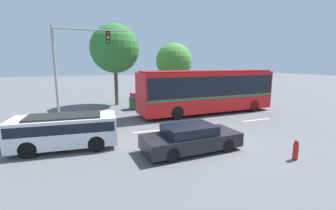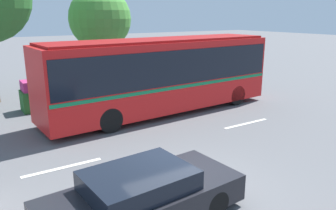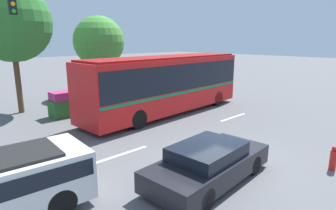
% 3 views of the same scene
% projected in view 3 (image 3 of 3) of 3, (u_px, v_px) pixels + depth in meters
% --- Properties ---
extents(ground_plane, '(140.00, 140.00, 0.00)m').
position_uv_depth(ground_plane, '(223.00, 162.00, 10.28)').
color(ground_plane, '#5B5B5E').
extents(city_bus, '(11.47, 3.19, 3.45)m').
position_uv_depth(city_bus, '(167.00, 81.00, 16.81)').
color(city_bus, red).
rests_on(city_bus, ground).
extents(sedan_foreground, '(4.67, 2.18, 1.24)m').
position_uv_depth(sedan_foreground, '(209.00, 163.00, 8.80)').
color(sedan_foreground, black).
rests_on(sedan_foreground, ground).
extents(flowering_hedge, '(7.81, 1.10, 1.47)m').
position_uv_depth(flowering_hedge, '(111.00, 97.00, 18.43)').
color(flowering_hedge, '#286028').
rests_on(flowering_hedge, ground).
extents(street_tree_left, '(4.56, 4.56, 7.65)m').
position_uv_depth(street_tree_left, '(11.00, 23.00, 16.13)').
color(street_tree_left, brown).
rests_on(street_tree_left, ground).
extents(street_tree_centre, '(4.00, 4.00, 6.24)m').
position_uv_depth(street_tree_centre, '(99.00, 42.00, 22.16)').
color(street_tree_centre, brown).
rests_on(street_tree_centre, ground).
extents(fire_hydrant, '(0.22, 0.22, 0.86)m').
position_uv_depth(fire_hydrant, '(333.00, 159.00, 9.60)').
color(fire_hydrant, red).
rests_on(fire_hydrant, ground).
extents(lane_stripe_near, '(2.40, 0.16, 0.01)m').
position_uv_depth(lane_stripe_near, '(122.00, 154.00, 10.98)').
color(lane_stripe_near, silver).
rests_on(lane_stripe_near, ground).
extents(lane_stripe_mid, '(2.40, 0.16, 0.01)m').
position_uv_depth(lane_stripe_mid, '(233.00, 117.00, 16.22)').
color(lane_stripe_mid, silver).
rests_on(lane_stripe_mid, ground).
extents(lane_stripe_far, '(2.40, 0.16, 0.01)m').
position_uv_depth(lane_stripe_far, '(7.00, 189.00, 8.44)').
color(lane_stripe_far, silver).
rests_on(lane_stripe_far, ground).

